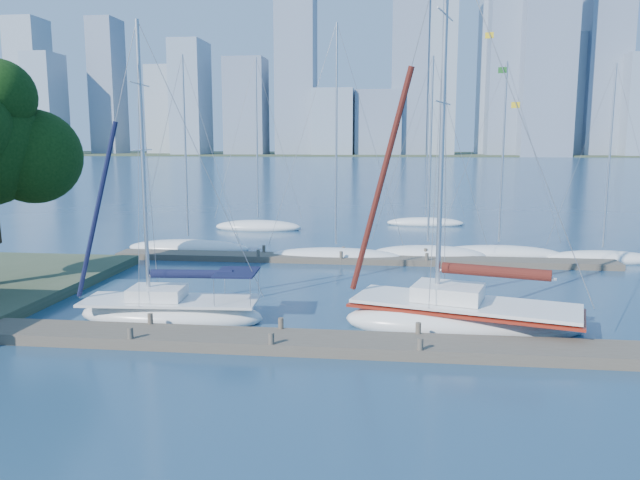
# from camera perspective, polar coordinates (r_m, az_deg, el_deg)

# --- Properties ---
(ground) EXTENTS (700.00, 700.00, 0.00)m
(ground) POSITION_cam_1_polar(r_m,az_deg,el_deg) (22.49, -4.00, -9.72)
(ground) COLOR navy
(ground) RESTS_ON ground
(near_dock) EXTENTS (26.00, 2.00, 0.40)m
(near_dock) POSITION_cam_1_polar(r_m,az_deg,el_deg) (22.42, -4.01, -9.24)
(near_dock) COLOR brown
(near_dock) RESTS_ON ground
(far_dock) EXTENTS (30.00, 1.80, 0.36)m
(far_dock) POSITION_cam_1_polar(r_m,az_deg,el_deg) (37.63, 3.57, -1.76)
(far_dock) COLOR brown
(far_dock) RESTS_ON ground
(far_shore) EXTENTS (800.00, 100.00, 1.50)m
(far_shore) POSITION_cam_1_polar(r_m,az_deg,el_deg) (341.00, 6.21, 7.78)
(far_shore) COLOR #38472D
(far_shore) RESTS_ON ground
(sailboat_navy) EXTENTS (7.72, 2.94, 12.32)m
(sailboat_navy) POSITION_cam_1_polar(r_m,az_deg,el_deg) (26.00, -13.52, -5.02)
(sailboat_navy) COLOR white
(sailboat_navy) RESTS_ON ground
(sailboat_maroon) EXTENTS (9.65, 5.40, 15.48)m
(sailboat_maroon) POSITION_cam_1_polar(r_m,az_deg,el_deg) (24.82, 13.04, -5.32)
(sailboat_maroon) COLOR white
(sailboat_maroon) RESTS_ON ground
(bg_boat_0) EXTENTS (8.47, 5.05, 12.98)m
(bg_boat_0) POSITION_cam_1_polar(r_m,az_deg,el_deg) (42.18, -11.92, -0.65)
(bg_boat_0) COLOR white
(bg_boat_0) RESTS_ON ground
(bg_boat_2) EXTENTS (8.42, 3.04, 14.36)m
(bg_boat_2) POSITION_cam_1_polar(r_m,az_deg,el_deg) (38.21, 1.46, -1.45)
(bg_boat_2) COLOR white
(bg_boat_2) RESTS_ON ground
(bg_boat_3) EXTENTS (7.37, 3.49, 12.59)m
(bg_boat_3) POSITION_cam_1_polar(r_m,az_deg,el_deg) (39.23, 9.81, -1.29)
(bg_boat_3) COLOR white
(bg_boat_3) RESTS_ON ground
(bg_boat_4) EXTENTS (8.08, 3.28, 12.30)m
(bg_boat_4) POSITION_cam_1_polar(r_m,az_deg,el_deg) (40.75, 16.00, -1.16)
(bg_boat_4) COLOR white
(bg_boat_4) RESTS_ON ground
(bg_boat_5) EXTENTS (6.77, 3.93, 11.97)m
(bg_boat_5) POSITION_cam_1_polar(r_m,az_deg,el_deg) (41.38, 24.41, -1.49)
(bg_boat_5) COLOR white
(bg_boat_5) RESTS_ON ground
(bg_boat_6) EXTENTS (7.36, 3.09, 14.14)m
(bg_boat_6) POSITION_cam_1_polar(r_m,az_deg,el_deg) (51.58, -5.66, 1.27)
(bg_boat_6) COLOR white
(bg_boat_6) RESTS_ON ground
(bg_boat_7) EXTENTS (6.82, 2.87, 11.47)m
(bg_boat_7) POSITION_cam_1_polar(r_m,az_deg,el_deg) (54.89, 9.61, 1.60)
(bg_boat_7) COLOR white
(bg_boat_7) RESTS_ON ground
(skyline) EXTENTS (503.91, 51.31, 116.72)m
(skyline) POSITION_cam_1_polar(r_m,az_deg,el_deg) (313.22, 9.49, 14.25)
(skyline) COLOR #8496AB
(skyline) RESTS_ON ground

